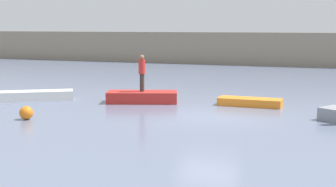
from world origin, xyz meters
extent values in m
plane|color=slate|center=(0.00, 0.00, 0.00)|extent=(120.00, 120.00, 0.00)
cube|color=gray|center=(0.00, 26.11, 1.53)|extent=(80.00, 1.20, 3.06)
cube|color=white|center=(-9.20, 0.98, 0.24)|extent=(3.74, 2.84, 0.48)
cube|color=red|center=(-3.94, 2.31, 0.27)|extent=(3.58, 2.30, 0.54)
cube|color=orange|center=(1.10, 3.13, 0.18)|extent=(2.89, 1.00, 0.36)
cylinder|color=#38332D|center=(-3.94, 2.31, 0.97)|extent=(0.22, 0.22, 0.86)
cylinder|color=red|center=(-3.94, 2.31, 1.73)|extent=(0.32, 0.32, 0.67)
sphere|color=#936B4C|center=(-3.94, 2.31, 2.18)|extent=(0.23, 0.23, 0.23)
sphere|color=orange|center=(-6.57, -3.12, 0.27)|extent=(0.54, 0.54, 0.54)
camera|label=1|loc=(5.00, -18.40, 3.65)|focal=50.72mm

